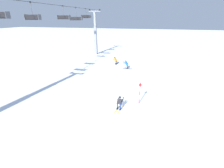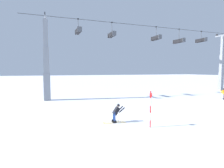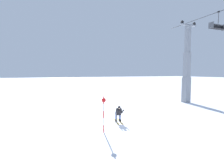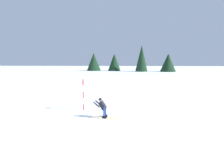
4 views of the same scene
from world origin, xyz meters
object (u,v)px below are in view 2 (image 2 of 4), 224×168
Objects in this scene: chairlift_seat_second at (111,35)px; skier_distant_downhill at (224,93)px; chairlift_seat_fourth at (179,41)px; lift_tower_near at (46,66)px; chairlift_seat_nearest at (78,31)px; chairlift_seat_farthest at (201,40)px; chairlift_seat_middle at (156,38)px; skier_carving_main at (116,112)px; lift_tower_far at (221,66)px; trail_marker_pole at (150,108)px.

skier_distant_downhill is (12.93, -7.26, -7.90)m from chairlift_seat_second.
chairlift_seat_fourth reaches higher than skier_distant_downhill.
chairlift_seat_nearest is at bearing -0.00° from lift_tower_near.
chairlift_seat_middle is at bearing -180.00° from chairlift_seat_farthest.
skier_distant_downhill is at bearing -22.43° from chairlift_seat_nearest.
chairlift_seat_nearest is at bearing -180.00° from chairlift_seat_fourth.
chairlift_seat_farthest is (20.89, 0.00, 0.01)m from chairlift_seat_nearest.
chairlift_seat_second reaches higher than skier_carving_main.
chairlift_seat_second is 0.86× the size of chairlift_seat_fourth.
lift_tower_far is at bearing -0.00° from chairlift_seat_nearest.
lift_tower_far is at bearing -0.00° from chairlift_seat_farthest.
chairlift_seat_middle is 18.22m from trail_marker_pole.
lift_tower_far is at bearing 0.00° from chairlift_seat_middle.
chairlift_seat_farthest reaches higher than skier_carving_main.
lift_tower_near is (-4.69, 11.87, 3.60)m from skier_carving_main.
chairlift_seat_second reaches higher than trail_marker_pole.
chairlift_seat_second is at bearing 180.00° from chairlift_seat_farthest.
chairlift_seat_nearest is (3.95, -0.00, 4.52)m from lift_tower_near.
chairlift_seat_nearest is (-26.06, 0.00, 4.39)m from lift_tower_far.
chairlift_seat_nearest is at bearing 180.00° from chairlift_seat_middle.
skier_carving_main is 0.16× the size of lift_tower_far.
chairlift_seat_middle is at bearing -0.00° from chairlift_seat_nearest.
lift_tower_near is 6.01× the size of skier_distant_downhill.
skier_distant_downhill reaches higher than skier_carving_main.
trail_marker_pole is (-9.46, -13.69, -7.44)m from chairlift_seat_middle.
chairlift_seat_second is 0.98× the size of chairlift_seat_farthest.
trail_marker_pole is at bearing -143.45° from chairlift_seat_farthest.
chairlift_seat_middle is 0.91× the size of chairlift_seat_fourth.
chairlift_seat_farthest is at bearing 30.50° from skier_carving_main.
chairlift_seat_second reaches higher than skier_distant_downhill.
trail_marker_pole is at bearing -47.15° from skier_carving_main.
skier_carving_main is 0.83× the size of chairlift_seat_second.
lift_tower_far reaches higher than chairlift_seat_second.
trail_marker_pole is at bearing -99.20° from chairlift_seat_second.
chairlift_seat_nearest is 1.22× the size of skier_distant_downhill.
chairlift_seat_fourth reaches higher than skier_carving_main.
chairlift_seat_middle is at bearing -0.00° from chairlift_seat_second.
chairlift_seat_middle reaches higher than skier_distant_downhill.
chairlift_seat_middle is (11.14, 11.87, 7.97)m from skier_carving_main.
lift_tower_far is 6.01× the size of skier_distant_downhill.
lift_tower_near is at bearing 161.37° from skier_distant_downhill.
chairlift_seat_farthest is (9.00, 0.00, 0.16)m from chairlift_seat_middle.
lift_tower_near reaches higher than skier_distant_downhill.
lift_tower_far is 26.43m from chairlift_seat_nearest.
chairlift_seat_fourth is at bearing 0.00° from chairlift_seat_nearest.
trail_marker_pole is at bearing -124.64° from chairlift_seat_middle.
chairlift_seat_nearest reaches higher than skier_distant_downhill.
chairlift_seat_second is 1.16× the size of skier_distant_downhill.
lift_tower_far is 14.80m from chairlift_seat_middle.
lift_tower_far is 5.16× the size of chairlift_seat_second.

